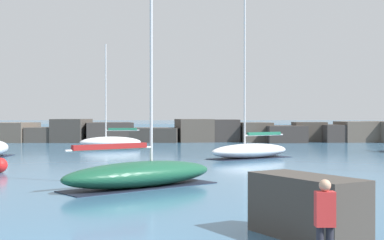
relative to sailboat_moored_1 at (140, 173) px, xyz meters
name	(u,v)px	position (x,y,z in m)	size (l,w,h in m)	color
open_sea_beyond	(174,128)	(-0.51, 96.95, -0.55)	(400.00, 116.00, 0.01)	#2D5B7F
breakwater_jetty	(164,132)	(-0.47, 36.88, 0.49)	(60.92, 7.02, 2.50)	#4C443D
foreground_rocks	(275,237)	(3.54, -11.05, -0.04)	(11.65, 8.50, 1.47)	#423D38
sailboat_moored_1	(140,173)	(0.00, 0.00, 0.00)	(6.60, 5.77, 9.31)	#195138
sailboat_moored_2	(250,150)	(6.20, 14.41, -0.01)	(6.30, 5.02, 10.60)	white
sailboat_moored_5	(111,142)	(-4.70, 25.42, -0.01)	(5.65, 3.24, 9.10)	white
mooring_buoy_orange_near	(0,165)	(-7.52, 5.55, -0.18)	(0.75, 0.75, 0.95)	red
person_on_rocks	(325,220)	(4.36, -11.59, 0.39)	(0.36, 0.22, 1.70)	#282833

